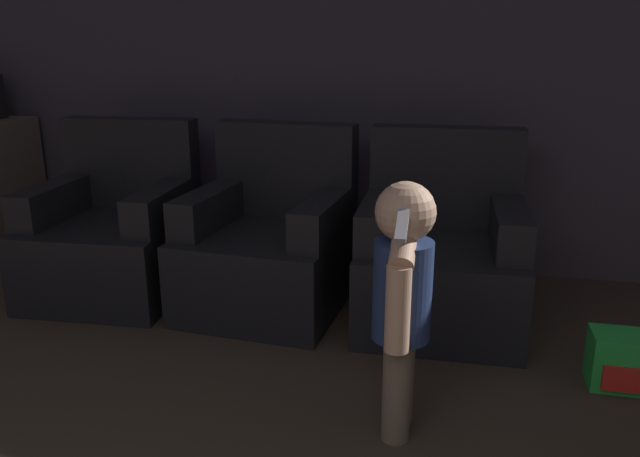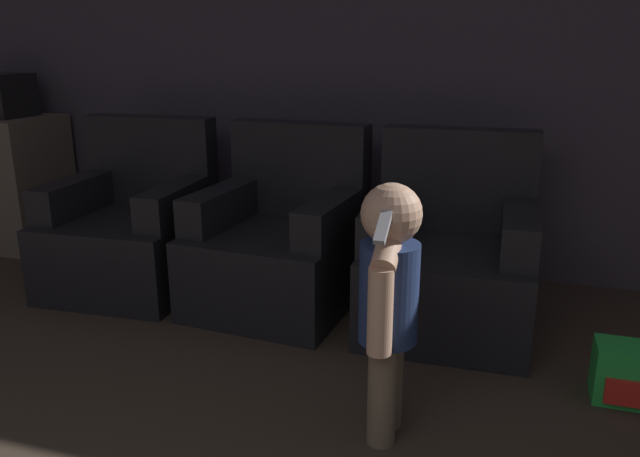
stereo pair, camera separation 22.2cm
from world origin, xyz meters
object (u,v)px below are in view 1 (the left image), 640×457
Objects in this scene: armchair_right at (441,258)px; person_toddler at (402,291)px; armchair_left at (115,235)px; armchair_middle at (270,246)px; toy_backpack at (621,361)px.

person_toddler is at bearing -96.99° from armchair_right.
armchair_left is 0.92m from armchair_middle.
armchair_middle is at bearing 162.46° from toy_backpack.
armchair_left and armchair_right have the same top height.
armchair_left and armchair_middle have the same top height.
armchair_left is at bearing 179.00° from armchair_right.
armchair_middle is (0.92, -0.00, 0.00)m from armchair_left.
armchair_right reaches higher than person_toddler.
toy_backpack is at bearing 121.41° from person_toddler.
armchair_right is (0.91, 0.00, 0.00)m from armchair_middle.
toy_backpack is at bearing -14.47° from armchair_left.
toy_backpack is (2.60, -0.53, -0.22)m from armchair_left.
armchair_right is at bearing 145.36° from toy_backpack.
armchair_right is 1.02× the size of person_toddler.
person_toddler is 1.11m from toy_backpack.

